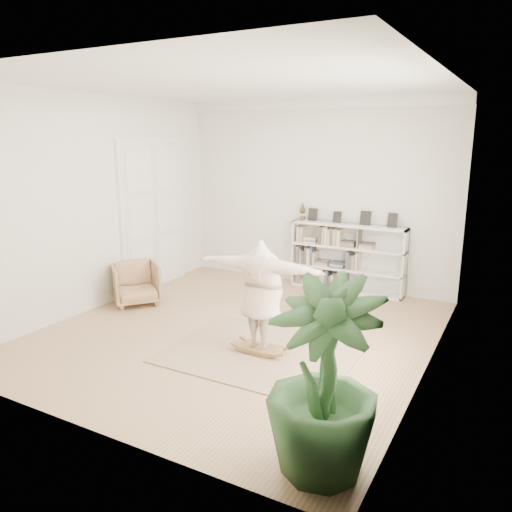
{
  "coord_description": "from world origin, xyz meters",
  "views": [
    {
      "loc": [
        3.67,
        -6.15,
        2.89
      ],
      "look_at": [
        0.08,
        0.4,
        1.11
      ],
      "focal_mm": 35.0,
      "sensor_mm": 36.0,
      "label": 1
    }
  ],
  "objects_px": {
    "rocker_board": "(261,348)",
    "houseplant": "(323,379)",
    "bookshelf": "(347,258)",
    "person": "(262,292)",
    "armchair": "(136,283)"
  },
  "relations": [
    {
      "from": "person",
      "to": "bookshelf",
      "type": "bearing_deg",
      "value": -91.41
    },
    {
      "from": "rocker_board",
      "to": "houseplant",
      "type": "xyz_separation_m",
      "value": [
        1.62,
        -1.92,
        0.81
      ]
    },
    {
      "from": "rocker_board",
      "to": "person",
      "type": "bearing_deg",
      "value": 0.0
    },
    {
      "from": "armchair",
      "to": "rocker_board",
      "type": "distance_m",
      "value": 3.1
    },
    {
      "from": "bookshelf",
      "to": "houseplant",
      "type": "height_order",
      "value": "houseplant"
    },
    {
      "from": "rocker_board",
      "to": "person",
      "type": "distance_m",
      "value": 0.81
    },
    {
      "from": "bookshelf",
      "to": "rocker_board",
      "type": "distance_m",
      "value": 3.4
    },
    {
      "from": "bookshelf",
      "to": "rocker_board",
      "type": "relative_size",
      "value": 3.92
    },
    {
      "from": "rocker_board",
      "to": "armchair",
      "type": "bearing_deg",
      "value": 164.39
    },
    {
      "from": "person",
      "to": "houseplant",
      "type": "height_order",
      "value": "houseplant"
    },
    {
      "from": "rocker_board",
      "to": "person",
      "type": "relative_size",
      "value": 0.31
    },
    {
      "from": "armchair",
      "to": "rocker_board",
      "type": "bearing_deg",
      "value": -66.73
    },
    {
      "from": "bookshelf",
      "to": "armchair",
      "type": "bearing_deg",
      "value": -140.18
    },
    {
      "from": "bookshelf",
      "to": "houseplant",
      "type": "bearing_deg",
      "value": -73.57
    },
    {
      "from": "armchair",
      "to": "person",
      "type": "bearing_deg",
      "value": -66.73
    }
  ]
}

